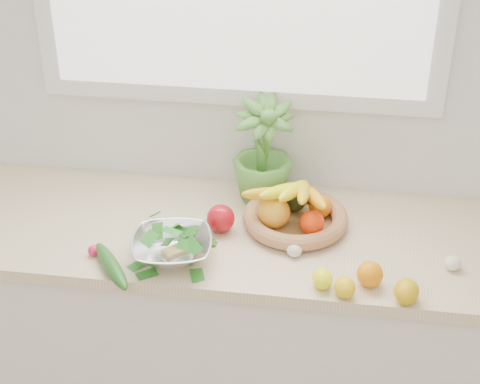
# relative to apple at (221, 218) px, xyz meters

# --- Properties ---
(back_wall) EXTENTS (4.50, 0.02, 2.70)m
(back_wall) POSITION_rel_apple_xyz_m (0.01, 0.31, 0.41)
(back_wall) COLOR white
(back_wall) RESTS_ON ground
(counter_cabinet) EXTENTS (2.20, 0.58, 0.86)m
(counter_cabinet) POSITION_rel_apple_xyz_m (0.01, 0.01, -0.51)
(counter_cabinet) COLOR silver
(counter_cabinet) RESTS_ON ground
(countertop) EXTENTS (2.24, 0.62, 0.04)m
(countertop) POSITION_rel_apple_xyz_m (0.01, 0.01, -0.06)
(countertop) COLOR beige
(countertop) RESTS_ON counter_cabinet
(orange_loose) EXTENTS (0.08, 0.08, 0.07)m
(orange_loose) POSITION_rel_apple_xyz_m (0.46, -0.21, -0.01)
(orange_loose) COLOR orange
(orange_loose) RESTS_ON countertop
(lemon_a) EXTENTS (0.07, 0.08, 0.06)m
(lemon_a) POSITION_rel_apple_xyz_m (0.39, -0.27, -0.02)
(lemon_a) COLOR yellow
(lemon_a) RESTS_ON countertop
(lemon_b) EXTENTS (0.08, 0.09, 0.07)m
(lemon_b) POSITION_rel_apple_xyz_m (0.56, -0.27, -0.01)
(lemon_b) COLOR #D49E0B
(lemon_b) RESTS_ON countertop
(lemon_c) EXTENTS (0.07, 0.08, 0.06)m
(lemon_c) POSITION_rel_apple_xyz_m (0.33, -0.24, -0.02)
(lemon_c) COLOR #FFF80D
(lemon_c) RESTS_ON countertop
(apple) EXTENTS (0.11, 0.11, 0.09)m
(apple) POSITION_rel_apple_xyz_m (0.00, 0.00, 0.00)
(apple) COLOR #B60E18
(apple) RESTS_ON countertop
(ginger) EXTENTS (0.11, 0.11, 0.03)m
(ginger) POSITION_rel_apple_xyz_m (-0.09, -0.15, -0.03)
(ginger) COLOR tan
(ginger) RESTS_ON countertop
(garlic_a) EXTENTS (0.05, 0.05, 0.04)m
(garlic_a) POSITION_rel_apple_xyz_m (0.24, -0.10, -0.02)
(garlic_a) COLOR white
(garlic_a) RESTS_ON countertop
(garlic_b) EXTENTS (0.05, 0.05, 0.04)m
(garlic_b) POSITION_rel_apple_xyz_m (0.27, 0.06, -0.02)
(garlic_b) COLOR white
(garlic_b) RESTS_ON countertop
(garlic_c) EXTENTS (0.07, 0.07, 0.04)m
(garlic_c) POSITION_rel_apple_xyz_m (0.70, -0.10, -0.02)
(garlic_c) COLOR white
(garlic_c) RESTS_ON countertop
(cucumber) EXTENTS (0.18, 0.23, 0.05)m
(cucumber) POSITION_rel_apple_xyz_m (-0.28, -0.26, -0.02)
(cucumber) COLOR #1F4F17
(cucumber) RESTS_ON countertop
(radish) EXTENTS (0.04, 0.04, 0.03)m
(radish) POSITION_rel_apple_xyz_m (-0.35, -0.19, -0.03)
(radish) COLOR #DA1B48
(radish) RESTS_ON countertop
(potted_herb) EXTENTS (0.23, 0.23, 0.35)m
(potted_herb) POSITION_rel_apple_xyz_m (0.10, 0.21, 0.14)
(potted_herb) COLOR #4E8D33
(potted_herb) RESTS_ON countertop
(fruit_basket) EXTENTS (0.42, 0.42, 0.18)m
(fruit_basket) POSITION_rel_apple_xyz_m (0.23, 0.06, 0.01)
(fruit_basket) COLOR tan
(fruit_basket) RESTS_ON countertop
(colander_with_spinach) EXTENTS (0.28, 0.28, 0.12)m
(colander_with_spinach) POSITION_rel_apple_xyz_m (-0.11, -0.18, 0.02)
(colander_with_spinach) COLOR white
(colander_with_spinach) RESTS_ON countertop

